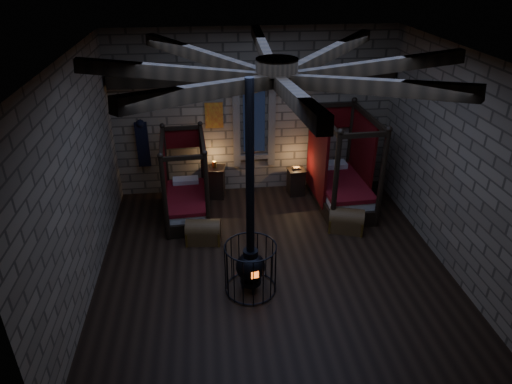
{
  "coord_description": "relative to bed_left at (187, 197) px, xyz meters",
  "views": [
    {
      "loc": [
        -1.2,
        -7.47,
        5.73
      ],
      "look_at": [
        -0.28,
        0.6,
        1.41
      ],
      "focal_mm": 32.0,
      "sensor_mm": 36.0,
      "label": 1
    }
  ],
  "objects": [
    {
      "name": "nightstand_right",
      "position": [
        2.82,
        0.79,
        -0.13
      ],
      "size": [
        0.48,
        0.46,
        0.77
      ],
      "rotation": [
        0.0,
        0.0,
        0.08
      ],
      "color": "black",
      "rests_on": "ground"
    },
    {
      "name": "room",
      "position": [
        1.76,
        -2.14,
        3.25
      ],
      "size": [
        7.02,
        7.02,
        4.29
      ],
      "color": "black",
      "rests_on": "ground"
    },
    {
      "name": "nightstand_left",
      "position": [
        0.71,
        0.9,
        -0.07
      ],
      "size": [
        0.58,
        0.56,
        1.01
      ],
      "rotation": [
        0.0,
        0.0,
        -0.14
      ],
      "color": "black",
      "rests_on": "ground"
    },
    {
      "name": "trunk_left",
      "position": [
        0.37,
        -1.19,
        -0.25
      ],
      "size": [
        0.8,
        0.56,
        0.55
      ],
      "rotation": [
        0.0,
        0.0,
        -0.11
      ],
      "color": "brown",
      "rests_on": "ground"
    },
    {
      "name": "trunk_right",
      "position": [
        3.63,
        -1.1,
        -0.24
      ],
      "size": [
        0.88,
        0.71,
        0.57
      ],
      "rotation": [
        0.0,
        0.0,
        -0.32
      ],
      "color": "brown",
      "rests_on": "ground"
    },
    {
      "name": "bed_left",
      "position": [
        0.0,
        0.0,
        0.0
      ],
      "size": [
        1.09,
        1.95,
        1.99
      ],
      "rotation": [
        0.0,
        0.0,
        0.04
      ],
      "color": "black",
      "rests_on": "ground"
    },
    {
      "name": "stove",
      "position": [
        1.24,
        -2.93,
        0.12
      ],
      "size": [
        0.97,
        0.97,
        4.05
      ],
      "rotation": [
        0.0,
        0.0,
        0.2
      ],
      "color": "black",
      "rests_on": "ground"
    },
    {
      "name": "bed_right",
      "position": [
        3.81,
        0.15,
        0.09
      ],
      "size": [
        1.27,
        2.29,
        2.35
      ],
      "rotation": [
        0.0,
        0.0,
        0.04
      ],
      "color": "black",
      "rests_on": "ground"
    }
  ]
}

